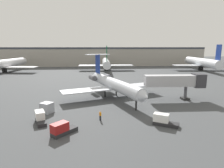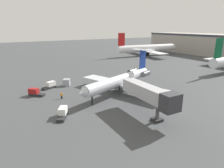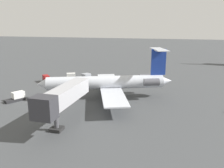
{
  "view_description": "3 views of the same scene",
  "coord_description": "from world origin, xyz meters",
  "px_view_note": "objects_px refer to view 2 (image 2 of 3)",
  "views": [
    {
      "loc": [
        -0.99,
        -46.41,
        12.57
      ],
      "look_at": [
        2.7,
        -2.68,
        3.98
      ],
      "focal_mm": 30.39,
      "sensor_mm": 36.0,
      "label": 1
    },
    {
      "loc": [
        45.29,
        -28.31,
        17.16
      ],
      "look_at": [
        1.64,
        -1.9,
        2.28
      ],
      "focal_mm": 31.98,
      "sensor_mm": 36.0,
      "label": 2
    },
    {
      "loc": [
        50.01,
        12.75,
        15.8
      ],
      "look_at": [
        1.94,
        0.46,
        2.86
      ],
      "focal_mm": 37.58,
      "sensor_mm": 36.0,
      "label": 3
    }
  ],
  "objects_px": {
    "ground_crew_marshaller": "(62,95)",
    "parked_airliner_west_end": "(147,48)",
    "baggage_tug_spare": "(63,113)",
    "jet_bridge": "(151,95)",
    "baggage_tug_trailing": "(50,85)",
    "baggage_tug_lead": "(35,93)",
    "regional_jet": "(122,79)",
    "cargo_container_uld": "(67,82)"
  },
  "relations": [
    {
      "from": "ground_crew_marshaller",
      "to": "parked_airliner_west_end",
      "type": "relative_size",
      "value": 0.04
    },
    {
      "from": "ground_crew_marshaller",
      "to": "baggage_tug_spare",
      "type": "xyz_separation_m",
      "value": [
        10.18,
        -3.0,
        -0.02
      ]
    },
    {
      "from": "jet_bridge",
      "to": "baggage_tug_spare",
      "type": "bearing_deg",
      "value": -120.83
    },
    {
      "from": "baggage_tug_trailing",
      "to": "ground_crew_marshaller",
      "type": "bearing_deg",
      "value": 0.8
    },
    {
      "from": "jet_bridge",
      "to": "baggage_tug_lead",
      "type": "height_order",
      "value": "jet_bridge"
    },
    {
      "from": "regional_jet",
      "to": "baggage_tug_spare",
      "type": "distance_m",
      "value": 19.7
    },
    {
      "from": "baggage_tug_lead",
      "to": "ground_crew_marshaller",
      "type": "bearing_deg",
      "value": 41.74
    },
    {
      "from": "cargo_container_uld",
      "to": "baggage_tug_trailing",
      "type": "bearing_deg",
      "value": -88.54
    },
    {
      "from": "baggage_tug_spare",
      "to": "parked_airliner_west_end",
      "type": "xyz_separation_m",
      "value": [
        -56.51,
        69.89,
        3.5
      ]
    },
    {
      "from": "regional_jet",
      "to": "baggage_tug_spare",
      "type": "xyz_separation_m",
      "value": [
        6.71,
        -18.32,
        -2.73
      ]
    },
    {
      "from": "baggage_tug_lead",
      "to": "baggage_tug_spare",
      "type": "height_order",
      "value": "same"
    },
    {
      "from": "jet_bridge",
      "to": "baggage_tug_spare",
      "type": "height_order",
      "value": "jet_bridge"
    },
    {
      "from": "parked_airliner_west_end",
      "to": "baggage_tug_spare",
      "type": "bearing_deg",
      "value": -51.04
    },
    {
      "from": "baggage_tug_lead",
      "to": "parked_airliner_west_end",
      "type": "distance_m",
      "value": 82.73
    },
    {
      "from": "regional_jet",
      "to": "ground_crew_marshaller",
      "type": "distance_m",
      "value": 15.95
    },
    {
      "from": "baggage_tug_lead",
      "to": "parked_airliner_west_end",
      "type": "relative_size",
      "value": 0.1
    },
    {
      "from": "baggage_tug_trailing",
      "to": "regional_jet",
      "type": "bearing_deg",
      "value": 48.66
    },
    {
      "from": "regional_jet",
      "to": "parked_airliner_west_end",
      "type": "relative_size",
      "value": 0.72
    },
    {
      "from": "ground_crew_marshaller",
      "to": "baggage_tug_trailing",
      "type": "distance_m",
      "value": 10.13
    },
    {
      "from": "baggage_tug_spare",
      "to": "cargo_container_uld",
      "type": "bearing_deg",
      "value": 159.11
    },
    {
      "from": "baggage_tug_lead",
      "to": "parked_airliner_west_end",
      "type": "height_order",
      "value": "parked_airliner_west_end"
    },
    {
      "from": "cargo_container_uld",
      "to": "regional_jet",
      "type": "bearing_deg",
      "value": 37.47
    },
    {
      "from": "jet_bridge",
      "to": "ground_crew_marshaller",
      "type": "distance_m",
      "value": 22.6
    },
    {
      "from": "jet_bridge",
      "to": "baggage_tug_spare",
      "type": "xyz_separation_m",
      "value": [
        -8.78,
        -14.72,
        -3.76
      ]
    },
    {
      "from": "parked_airliner_west_end",
      "to": "ground_crew_marshaller",
      "type": "bearing_deg",
      "value": -55.3
    },
    {
      "from": "jet_bridge",
      "to": "parked_airliner_west_end",
      "type": "relative_size",
      "value": 0.37
    },
    {
      "from": "baggage_tug_spare",
      "to": "parked_airliner_west_end",
      "type": "bearing_deg",
      "value": 128.96
    },
    {
      "from": "ground_crew_marshaller",
      "to": "baggage_tug_trailing",
      "type": "xyz_separation_m",
      "value": [
        -10.13,
        -0.14,
        -0.02
      ]
    },
    {
      "from": "baggage_tug_spare",
      "to": "parked_airliner_west_end",
      "type": "distance_m",
      "value": 89.95
    },
    {
      "from": "regional_jet",
      "to": "baggage_tug_spare",
      "type": "relative_size",
      "value": 6.72
    },
    {
      "from": "cargo_container_uld",
      "to": "baggage_tug_spare",
      "type": "bearing_deg",
      "value": -20.89
    },
    {
      "from": "regional_jet",
      "to": "jet_bridge",
      "type": "height_order",
      "value": "regional_jet"
    },
    {
      "from": "regional_jet",
      "to": "baggage_tug_lead",
      "type": "bearing_deg",
      "value": -114.2
    },
    {
      "from": "baggage_tug_spare",
      "to": "parked_airliner_west_end",
      "type": "height_order",
      "value": "parked_airliner_west_end"
    },
    {
      "from": "baggage_tug_trailing",
      "to": "cargo_container_uld",
      "type": "relative_size",
      "value": 1.53
    },
    {
      "from": "jet_bridge",
      "to": "baggage_tug_trailing",
      "type": "height_order",
      "value": "jet_bridge"
    },
    {
      "from": "regional_jet",
      "to": "cargo_container_uld",
      "type": "distance_m",
      "value": 17.49
    },
    {
      "from": "baggage_tug_lead",
      "to": "baggage_tug_trailing",
      "type": "distance_m",
      "value": 6.64
    },
    {
      "from": "ground_crew_marshaller",
      "to": "baggage_tug_lead",
      "type": "distance_m",
      "value": 7.64
    },
    {
      "from": "baggage_tug_lead",
      "to": "parked_airliner_west_end",
      "type": "bearing_deg",
      "value": 119.44
    },
    {
      "from": "ground_crew_marshaller",
      "to": "cargo_container_uld",
      "type": "relative_size",
      "value": 0.61
    },
    {
      "from": "baggage_tug_lead",
      "to": "baggage_tug_spare",
      "type": "bearing_deg",
      "value": 7.48
    }
  ]
}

